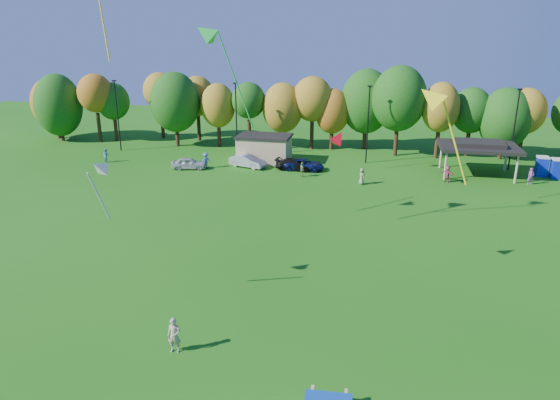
% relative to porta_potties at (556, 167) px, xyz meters
% --- Properties ---
extents(ground, '(160.00, 160.00, 0.00)m').
position_rel_porta_potties_xyz_m(ground, '(-22.20, -37.81, -1.10)').
color(ground, '#19600F').
rests_on(ground, ground).
extents(tree_line, '(93.57, 10.55, 11.15)m').
position_rel_porta_potties_xyz_m(tree_line, '(-23.22, 7.70, 4.82)').
color(tree_line, black).
rests_on(tree_line, ground).
extents(lamp_posts, '(64.50, 0.25, 9.09)m').
position_rel_porta_potties_xyz_m(lamp_posts, '(-20.20, 2.19, 3.80)').
color(lamp_posts, black).
rests_on(lamp_posts, ground).
extents(utility_building, '(6.30, 4.30, 3.25)m').
position_rel_porta_potties_xyz_m(utility_building, '(-32.20, 0.19, 0.54)').
color(utility_building, tan).
rests_on(utility_building, ground).
extents(pavilion, '(8.20, 6.20, 3.77)m').
position_rel_porta_potties_xyz_m(pavilion, '(-8.20, -0.81, 2.13)').
color(pavilion, tan).
rests_on(pavilion, ground).
extents(porta_potties, '(3.75, 1.85, 2.18)m').
position_rel_porta_potties_xyz_m(porta_potties, '(0.00, 0.00, 0.00)').
color(porta_potties, '#0D22B0').
rests_on(porta_potties, ground).
extents(kite_flyer, '(0.70, 0.49, 1.83)m').
position_rel_porta_potties_xyz_m(kite_flyer, '(-27.68, -37.40, -0.18)').
color(kite_flyer, tan).
rests_on(kite_flyer, ground).
extents(car_a, '(4.16, 2.40, 1.33)m').
position_rel_porta_potties_xyz_m(car_a, '(-39.83, -4.86, -0.43)').
color(car_a, silver).
rests_on(car_a, ground).
extents(car_b, '(4.62, 2.79, 1.44)m').
position_rel_porta_potties_xyz_m(car_b, '(-33.49, -2.72, -0.38)').
color(car_b, '#ABAAAF').
rests_on(car_b, ground).
extents(car_c, '(4.55, 2.16, 1.25)m').
position_rel_porta_potties_xyz_m(car_c, '(-26.92, -2.64, -0.47)').
color(car_c, '#0D174F').
rests_on(car_c, ground).
extents(car_d, '(4.47, 2.04, 1.27)m').
position_rel_porta_potties_xyz_m(car_d, '(-27.96, -2.79, -0.46)').
color(car_d, black).
rests_on(car_d, ground).
extents(far_person_0, '(0.70, 0.54, 1.72)m').
position_rel_porta_potties_xyz_m(far_person_0, '(-3.26, -3.38, -0.24)').
color(far_person_0, '#A64E98').
rests_on(far_person_0, ground).
extents(far_person_1, '(1.55, 1.50, 1.76)m').
position_rel_porta_potties_xyz_m(far_person_1, '(-11.57, -4.29, -0.22)').
color(far_person_1, '#AB475A').
rests_on(far_person_1, ground).
extents(far_person_2, '(0.88, 0.99, 1.71)m').
position_rel_porta_potties_xyz_m(far_person_2, '(-20.23, -6.94, -0.24)').
color(far_person_2, gray).
rests_on(far_person_2, ground).
extents(far_person_3, '(0.81, 1.02, 1.62)m').
position_rel_porta_potties_xyz_m(far_person_3, '(-26.68, -5.40, -0.29)').
color(far_person_3, '#6F8350').
rests_on(far_person_3, ground).
extents(far_person_4, '(0.99, 0.93, 1.63)m').
position_rel_porta_potties_xyz_m(far_person_4, '(-50.79, -3.85, -0.28)').
color(far_person_4, '#549AB9').
rests_on(far_person_4, ground).
extents(far_person_5, '(1.28, 1.28, 1.78)m').
position_rel_porta_potties_xyz_m(far_person_5, '(-38.12, -4.00, -0.21)').
color(far_person_5, '#4F68AF').
rests_on(far_person_5, ground).
extents(kite_5, '(1.45, 1.42, 1.15)m').
position_rel_porta_potties_xyz_m(kite_5, '(-20.87, -28.52, 8.09)').
color(kite_5, red).
extents(kite_10, '(1.30, 2.13, 3.40)m').
position_rel_porta_potties_xyz_m(kite_10, '(-33.29, -33.25, 6.81)').
color(kite_10, silver).
extents(kite_12, '(3.36, 1.64, 5.51)m').
position_rel_porta_potties_xyz_m(kite_12, '(-16.12, -29.76, 10.58)').
color(kite_12, yellow).
extents(kite_14, '(4.31, 1.48, 7.44)m').
position_rel_porta_potties_xyz_m(kite_14, '(-30.64, -22.79, 13.65)').
color(kite_14, green).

